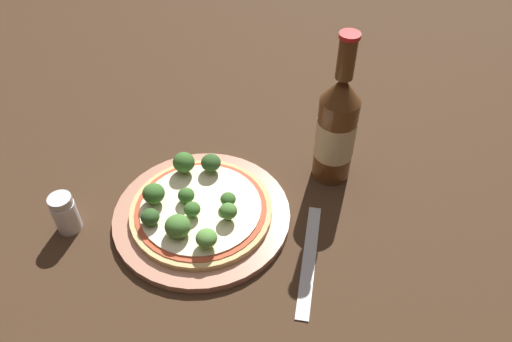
{
  "coord_description": "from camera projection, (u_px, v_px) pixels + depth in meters",
  "views": [
    {
      "loc": [
        0.21,
        -0.46,
        0.57
      ],
      "look_at": [
        0.08,
        0.04,
        0.06
      ],
      "focal_mm": 35.0,
      "sensor_mm": 36.0,
      "label": 1
    }
  ],
  "objects": [
    {
      "name": "broccoli_floret_9",
      "position": [
        150.0,
        217.0,
        0.7
      ],
      "size": [
        0.03,
        0.03,
        0.02
      ],
      "color": "#7A9E5B",
      "rests_on": "pizza"
    },
    {
      "name": "broccoli_floret_4",
      "position": [
        229.0,
        197.0,
        0.73
      ],
      "size": [
        0.02,
        0.02,
        0.02
      ],
      "color": "#7A9E5B",
      "rests_on": "pizza"
    },
    {
      "name": "broccoli_floret_0",
      "position": [
        184.0,
        162.0,
        0.77
      ],
      "size": [
        0.03,
        0.03,
        0.04
      ],
      "color": "#7A9E5B",
      "rests_on": "pizza"
    },
    {
      "name": "broccoli_floret_7",
      "position": [
        211.0,
        163.0,
        0.77
      ],
      "size": [
        0.03,
        0.03,
        0.03
      ],
      "color": "#7A9E5B",
      "rests_on": "pizza"
    },
    {
      "name": "pizza",
      "position": [
        201.0,
        210.0,
        0.73
      ],
      "size": [
        0.21,
        0.21,
        0.01
      ],
      "color": "tan",
      "rests_on": "plate"
    },
    {
      "name": "broccoli_floret_2",
      "position": [
        207.0,
        238.0,
        0.67
      ],
      "size": [
        0.03,
        0.03,
        0.03
      ],
      "color": "#7A9E5B",
      "rests_on": "pizza"
    },
    {
      "name": "broccoli_floret_5",
      "position": [
        154.0,
        194.0,
        0.72
      ],
      "size": [
        0.03,
        0.03,
        0.03
      ],
      "color": "#7A9E5B",
      "rests_on": "pizza"
    },
    {
      "name": "pepper_shaker",
      "position": [
        65.0,
        213.0,
        0.71
      ],
      "size": [
        0.04,
        0.04,
        0.06
      ],
      "color": "silver",
      "rests_on": "ground_plane"
    },
    {
      "name": "plate",
      "position": [
        202.0,
        215.0,
        0.74
      ],
      "size": [
        0.26,
        0.26,
        0.01
      ],
      "color": "tan",
      "rests_on": "ground_plane"
    },
    {
      "name": "broccoli_floret_3",
      "position": [
        192.0,
        209.0,
        0.71
      ],
      "size": [
        0.02,
        0.02,
        0.02
      ],
      "color": "#7A9E5B",
      "rests_on": "pizza"
    },
    {
      "name": "fork",
      "position": [
        309.0,
        259.0,
        0.69
      ],
      "size": [
        0.03,
        0.19,
        0.0
      ],
      "rotation": [
        0.0,
        0.0,
        1.65
      ],
      "color": "#B2B2B7",
      "rests_on": "ground_plane"
    },
    {
      "name": "beer_bottle",
      "position": [
        336.0,
        128.0,
        0.75
      ],
      "size": [
        0.06,
        0.06,
        0.25
      ],
      "color": "#563319",
      "rests_on": "ground_plane"
    },
    {
      "name": "ground_plane",
      "position": [
        196.0,
        210.0,
        0.76
      ],
      "size": [
        3.0,
        3.0,
        0.0
      ],
      "primitive_type": "plane",
      "color": "#3D2819"
    },
    {
      "name": "broccoli_floret_1",
      "position": [
        177.0,
        226.0,
        0.68
      ],
      "size": [
        0.04,
        0.04,
        0.03
      ],
      "color": "#7A9E5B",
      "rests_on": "pizza"
    },
    {
      "name": "broccoli_floret_6",
      "position": [
        228.0,
        211.0,
        0.7
      ],
      "size": [
        0.03,
        0.03,
        0.03
      ],
      "color": "#7A9E5B",
      "rests_on": "pizza"
    },
    {
      "name": "broccoli_floret_8",
      "position": [
        186.0,
        195.0,
        0.73
      ],
      "size": [
        0.02,
        0.02,
        0.02
      ],
      "color": "#7A9E5B",
      "rests_on": "pizza"
    }
  ]
}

